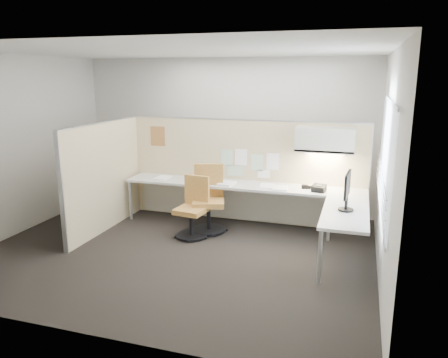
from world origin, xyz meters
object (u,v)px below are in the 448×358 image
(chair_left, at_px, (209,201))
(phone, at_px, (319,188))
(chair_right, at_px, (193,209))
(monitor, at_px, (347,189))
(desk, at_px, (259,195))

(chair_left, distance_m, phone, 1.76)
(chair_left, relative_size, chair_right, 1.13)
(chair_right, distance_m, monitor, 2.40)
(chair_right, bearing_deg, desk, 36.49)
(desk, distance_m, phone, 0.94)
(desk, relative_size, chair_right, 4.26)
(desk, relative_size, phone, 16.64)
(desk, height_order, chair_left, chair_left)
(chair_left, bearing_deg, desk, -3.11)
(chair_left, distance_m, monitor, 2.32)
(monitor, bearing_deg, phone, 30.96)
(monitor, bearing_deg, desk, 62.86)
(phone, bearing_deg, chair_left, -160.67)
(desk, bearing_deg, chair_left, -165.53)
(phone, bearing_deg, chair_right, -151.88)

